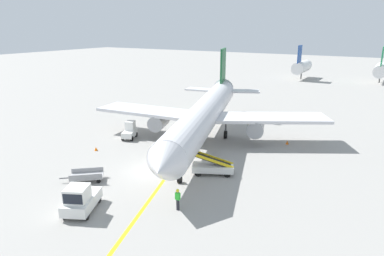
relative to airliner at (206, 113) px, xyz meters
The scene contains 12 objects.
ground_plane 11.15m from the airliner, 91.03° to the right, with size 300.00×300.00×0.00m, color gray.
taxi_line_yellow 6.57m from the airliner, 88.33° to the right, with size 0.30×80.00×0.01m, color yellow.
airliner is the anchor object (origin of this frame).
pushback_tug 19.49m from the airliner, 90.15° to the right, with size 3.26×4.07×2.20m.
baggage_tug_near_wing 9.65m from the airliner, 155.10° to the right, with size 2.08×2.71×2.10m.
belt_loader_forward_hold 10.14m from the airliner, 58.45° to the right, with size 5.05×3.29×2.59m.
baggage_cart_loaded 16.08m from the airliner, 103.58° to the right, with size 3.38×3.05×0.94m.
ground_crew_marshaller 16.79m from the airliner, 68.85° to the right, with size 0.36×0.24×1.70m.
safety_cone_nose_left 13.18m from the airliner, 133.54° to the right, with size 0.36×0.36×0.44m, color orange.
safety_cone_nose_right 10.09m from the airliner, 22.45° to the left, with size 0.36×0.36×0.44m, color orange.
distant_aircraft_far_left 57.75m from the airliner, 92.76° to the left, with size 3.00×10.10×8.80m.
distant_aircraft_mid_left 62.92m from the airliner, 75.91° to the left, with size 3.00×10.10×8.80m.
Camera 1 is at (18.86, -24.27, 13.22)m, focal length 32.33 mm.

